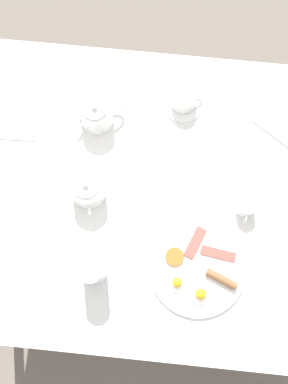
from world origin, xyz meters
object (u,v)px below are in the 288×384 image
object	(u,v)px
teapot_far	(97,114)
creamer_jug	(246,207)
spoon_for_tea	(275,337)
teacup_with_saucer_left	(184,100)
water_glass_short	(92,271)
teapot_near	(88,189)
breakfast_plate	(197,269)
knife_by_plate	(6,137)
napkin_folded	(280,125)
fork_by_plate	(32,84)

from	to	relation	value
teapot_far	creamer_jug	xyz separation A→B (m)	(0.25, 0.49, -0.02)
spoon_for_tea	teacup_with_saucer_left	bearing A→B (deg)	-155.30
teacup_with_saucer_left	water_glass_short	distance (m)	0.62
teapot_near	teapot_far	xyz separation A→B (m)	(-0.25, -0.00, 0.00)
breakfast_plate	water_glass_short	world-z (taller)	water_glass_short
breakfast_plate	creamer_jug	world-z (taller)	creamer_jug
breakfast_plate	teacup_with_saucer_left	distance (m)	0.54
teacup_with_saucer_left	teapot_near	bearing A→B (deg)	-39.29
teapot_near	knife_by_plate	size ratio (longest dim) A/B	0.95
teapot_near	breakfast_plate	bearing A→B (deg)	47.48
teapot_far	napkin_folded	xyz separation A→B (m)	(-0.04, 0.59, -0.04)
teapot_near	napkin_folded	distance (m)	0.66
fork_by_plate	creamer_jug	bearing A→B (deg)	64.00
creamer_jug	fork_by_plate	bearing A→B (deg)	-116.00
breakfast_plate	water_glass_short	distance (m)	0.32
napkin_folded	knife_by_plate	distance (m)	0.89
napkin_folded	fork_by_plate	distance (m)	0.83
teapot_far	teacup_with_saucer_left	size ratio (longest dim) A/B	1.24
napkin_folded	fork_by_plate	size ratio (longest dim) A/B	1.49
teapot_near	teapot_far	size ratio (longest dim) A/B	1.08
water_glass_short	spoon_for_tea	size ratio (longest dim) A/B	1.22
napkin_folded	teacup_with_saucer_left	bearing A→B (deg)	-97.63
fork_by_plate	knife_by_plate	distance (m)	0.20
water_glass_short	napkin_folded	world-z (taller)	water_glass_short
breakfast_plate	napkin_folded	bearing A→B (deg)	154.41
breakfast_plate	teapot_near	distance (m)	0.41
water_glass_short	fork_by_plate	xyz separation A→B (m)	(-0.60, -0.29, -0.07)
teapot_near	teapot_far	distance (m)	0.25
napkin_folded	spoon_for_tea	bearing A→B (deg)	0.39
teapot_near	teacup_with_saucer_left	distance (m)	0.43
breakfast_plate	spoon_for_tea	bearing A→B (deg)	54.35
teapot_far	water_glass_short	bearing A→B (deg)	67.61
fork_by_plate	spoon_for_tea	bearing A→B (deg)	48.93
water_glass_short	fork_by_plate	world-z (taller)	water_glass_short
water_glass_short	teacup_with_saucer_left	bearing A→B (deg)	159.01
teacup_with_saucer_left	fork_by_plate	bearing A→B (deg)	-92.20
teacup_with_saucer_left	spoon_for_tea	xyz separation A→B (m)	(0.71, 0.33, -0.02)
fork_by_plate	teapot_far	bearing A→B (deg)	66.14
napkin_folded	spoon_for_tea	world-z (taller)	napkin_folded
water_glass_short	knife_by_plate	distance (m)	0.53
teapot_far	spoon_for_tea	bearing A→B (deg)	105.39
teapot_far	spoon_for_tea	distance (m)	0.86
teacup_with_saucer_left	creamer_jug	size ratio (longest dim) A/B	1.65
teapot_near	fork_by_plate	distance (m)	0.43
breakfast_plate	creamer_jug	bearing A→B (deg)	146.74
teacup_with_saucer_left	fork_by_plate	size ratio (longest dim) A/B	1.04
creamer_jug	knife_by_plate	world-z (taller)	creamer_jug
teacup_with_saucer_left	fork_by_plate	world-z (taller)	teacup_with_saucer_left
creamer_jug	spoon_for_tea	bearing A→B (deg)	16.22
teacup_with_saucer_left	spoon_for_tea	world-z (taller)	teacup_with_saucer_left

